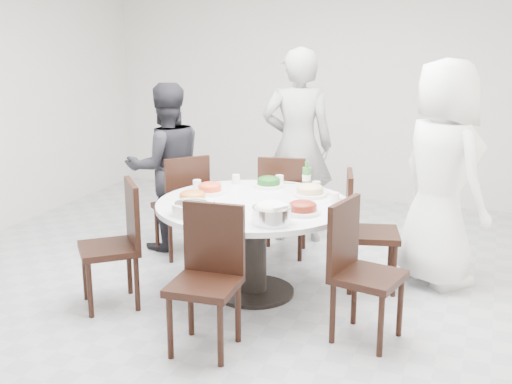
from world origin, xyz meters
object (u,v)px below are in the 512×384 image
(soup_bowl, at_px, (192,209))
(chair_s, at_px, (204,282))
(chair_se, at_px, (368,274))
(diner_middle, at_px, (297,146))
(beverage_bottle, at_px, (307,176))
(dining_table, at_px, (254,249))
(chair_nw, at_px, (180,205))
(diner_left, at_px, (166,167))
(chair_ne, at_px, (372,231))
(diner_right, at_px, (442,174))
(rice_bowl, at_px, (272,215))
(chair_n, at_px, (284,205))
(chair_sw, at_px, (108,246))

(soup_bowl, bearing_deg, chair_s, -57.12)
(chair_se, relative_size, diner_middle, 0.51)
(soup_bowl, distance_m, beverage_bottle, 1.14)
(dining_table, bearing_deg, beverage_bottle, 62.90)
(dining_table, distance_m, chair_s, 0.98)
(chair_nw, bearing_deg, diner_left, -83.80)
(chair_s, bearing_deg, diner_left, 121.03)
(chair_ne, bearing_deg, chair_s, 136.23)
(diner_right, height_order, beverage_bottle, diner_right)
(diner_middle, height_order, rice_bowl, diner_middle)
(chair_se, height_order, diner_middle, diner_middle)
(chair_ne, height_order, diner_right, diner_right)
(chair_n, distance_m, rice_bowl, 1.50)
(chair_sw, relative_size, rice_bowl, 3.49)
(chair_n, bearing_deg, beverage_bottle, 116.69)
(dining_table, distance_m, rice_bowl, 0.71)
(chair_sw, xyz_separation_m, chair_se, (1.92, 0.13, 0.00))
(chair_sw, height_order, rice_bowl, chair_sw)
(chair_sw, height_order, beverage_bottle, beverage_bottle)
(chair_sw, xyz_separation_m, diner_middle, (0.85, 2.00, 0.46))
(dining_table, relative_size, beverage_bottle, 6.27)
(rice_bowl, bearing_deg, dining_table, 123.73)
(chair_ne, distance_m, chair_se, 0.92)
(diner_right, bearing_deg, chair_nw, 49.56)
(chair_ne, xyz_separation_m, beverage_bottle, (-0.57, 0.07, 0.39))
(chair_sw, bearing_deg, chair_s, 27.51)
(chair_n, relative_size, rice_bowl, 3.49)
(diner_left, bearing_deg, chair_sw, 56.72)
(chair_n, xyz_separation_m, rice_bowl, (0.38, -1.42, 0.33))
(diner_right, bearing_deg, chair_ne, 78.95)
(rice_bowl, height_order, soup_bowl, rice_bowl)
(chair_n, height_order, chair_se, same)
(chair_ne, distance_m, chair_s, 1.64)
(chair_ne, bearing_deg, diner_left, 67.19)
(chair_se, bearing_deg, chair_nw, 73.50)
(chair_n, distance_m, chair_sw, 1.77)
(chair_ne, bearing_deg, diner_middle, 29.81)
(diner_right, height_order, rice_bowl, diner_right)
(chair_n, bearing_deg, chair_se, 115.78)
(chair_nw, xyz_separation_m, chair_se, (1.95, -1.08, 0.00))
(chair_ne, relative_size, beverage_bottle, 3.97)
(chair_sw, relative_size, chair_s, 1.00)
(beverage_bottle, bearing_deg, diner_right, 12.90)
(dining_table, bearing_deg, chair_s, -88.26)
(dining_table, relative_size, soup_bowl, 5.29)
(chair_n, bearing_deg, chair_s, 81.93)
(chair_ne, distance_m, chair_n, 1.04)
(chair_ne, relative_size, chair_se, 1.00)
(chair_se, bearing_deg, diner_right, -2.84)
(dining_table, distance_m, diner_right, 1.62)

